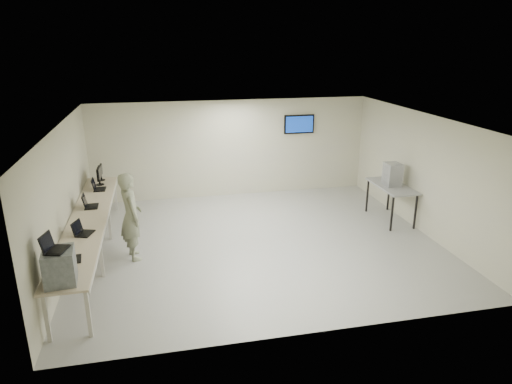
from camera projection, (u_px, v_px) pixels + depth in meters
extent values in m
cube|color=#959595|center=(258.00, 242.00, 10.43)|extent=(8.00, 7.00, 0.01)
cube|color=white|center=(258.00, 120.00, 9.54)|extent=(8.00, 7.00, 0.01)
cube|color=beige|center=(232.00, 149.00, 13.23)|extent=(8.00, 0.01, 2.80)
cube|color=beige|center=(309.00, 253.00, 6.75)|extent=(8.00, 0.01, 2.80)
cube|color=beige|center=(64.00, 197.00, 9.18)|extent=(0.01, 7.00, 2.80)
cube|color=beige|center=(423.00, 173.00, 10.79)|extent=(0.01, 7.00, 2.80)
cube|color=black|center=(299.00, 124.00, 13.41)|extent=(0.15, 0.04, 0.15)
cube|color=black|center=(299.00, 124.00, 13.37)|extent=(0.90, 0.06, 0.55)
cube|color=navy|center=(299.00, 124.00, 13.34)|extent=(0.82, 0.01, 0.47)
cube|color=#C6B895|center=(88.00, 219.00, 9.43)|extent=(0.75, 6.00, 0.04)
cube|color=beige|center=(107.00, 219.00, 9.51)|extent=(0.02, 6.00, 0.06)
cube|color=beige|center=(46.00, 317.00, 6.87)|extent=(0.06, 0.06, 0.86)
cube|color=beige|center=(88.00, 313.00, 6.99)|extent=(0.06, 0.06, 0.86)
cube|color=beige|center=(68.00, 259.00, 8.68)|extent=(0.06, 0.06, 0.86)
cube|color=beige|center=(101.00, 256.00, 8.80)|extent=(0.06, 0.06, 0.86)
cube|color=beige|center=(82.00, 224.00, 10.35)|extent=(0.06, 0.06, 0.86)
cube|color=beige|center=(109.00, 222.00, 10.47)|extent=(0.06, 0.06, 0.86)
cube|color=beige|center=(92.00, 197.00, 12.15)|extent=(0.06, 0.06, 0.86)
cube|color=beige|center=(116.00, 195.00, 12.27)|extent=(0.06, 0.06, 0.86)
cube|color=gray|center=(60.00, 267.00, 6.85)|extent=(0.49, 0.55, 0.53)
cube|color=black|center=(57.00, 250.00, 6.76)|extent=(0.34, 0.41, 0.02)
cube|color=black|center=(46.00, 242.00, 6.69)|extent=(0.15, 0.35, 0.26)
cube|color=black|center=(47.00, 242.00, 6.70)|extent=(0.13, 0.30, 0.21)
cube|color=black|center=(74.00, 259.00, 7.63)|extent=(0.28, 0.36, 0.02)
cube|color=black|center=(65.00, 253.00, 7.57)|extent=(0.10, 0.32, 0.24)
cube|color=black|center=(66.00, 253.00, 7.57)|extent=(0.08, 0.28, 0.20)
cube|color=black|center=(85.00, 234.00, 8.64)|extent=(0.36, 0.42, 0.02)
cube|color=black|center=(77.00, 227.00, 8.57)|extent=(0.17, 0.34, 0.25)
cube|color=black|center=(78.00, 227.00, 8.58)|extent=(0.14, 0.30, 0.21)
cube|color=black|center=(92.00, 207.00, 10.05)|extent=(0.29, 0.39, 0.02)
cube|color=black|center=(84.00, 201.00, 9.97)|extent=(0.08, 0.36, 0.27)
cube|color=black|center=(85.00, 201.00, 9.98)|extent=(0.06, 0.32, 0.23)
cube|color=black|center=(100.00, 189.00, 11.20)|extent=(0.27, 0.37, 0.02)
cube|color=black|center=(94.00, 184.00, 11.13)|extent=(0.07, 0.35, 0.27)
cube|color=black|center=(94.00, 184.00, 11.13)|extent=(0.05, 0.31, 0.22)
cylinder|color=black|center=(100.00, 185.00, 11.58)|extent=(0.21, 0.21, 0.02)
cube|color=black|center=(100.00, 181.00, 11.55)|extent=(0.04, 0.03, 0.16)
cube|color=black|center=(99.00, 173.00, 11.49)|extent=(0.05, 0.46, 0.31)
cube|color=black|center=(100.00, 173.00, 11.49)|extent=(0.00, 0.42, 0.27)
cylinder|color=black|center=(102.00, 180.00, 11.97)|extent=(0.18, 0.18, 0.01)
cube|color=black|center=(101.00, 177.00, 11.94)|extent=(0.04, 0.03, 0.15)
cube|color=black|center=(101.00, 170.00, 11.89)|extent=(0.05, 0.41, 0.27)
cube|color=black|center=(102.00, 170.00, 11.89)|extent=(0.00, 0.37, 0.23)
imported|color=gray|center=(131.00, 216.00, 9.43)|extent=(0.61, 0.78, 1.87)
cube|color=gray|center=(392.00, 186.00, 11.46)|extent=(0.72, 1.55, 0.04)
cube|color=black|center=(392.00, 214.00, 10.92)|extent=(0.04, 0.04, 0.89)
cube|color=black|center=(367.00, 196.00, 12.17)|extent=(0.04, 0.04, 0.89)
cube|color=black|center=(416.00, 212.00, 11.05)|extent=(0.04, 0.04, 0.89)
cube|color=black|center=(389.00, 194.00, 12.30)|extent=(0.04, 0.04, 0.89)
cube|color=#9FA1A3|center=(392.00, 182.00, 11.42)|extent=(0.36, 0.40, 0.19)
cube|color=#9FA1A3|center=(392.00, 174.00, 11.36)|extent=(0.36, 0.40, 0.19)
cube|color=#9FA1A3|center=(393.00, 167.00, 11.30)|extent=(0.36, 0.40, 0.19)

